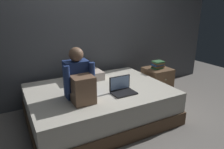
# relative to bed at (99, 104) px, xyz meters

# --- Properties ---
(ground_plane) EXTENTS (8.00, 8.00, 0.00)m
(ground_plane) POSITION_rel_bed_xyz_m (0.20, -0.30, -0.24)
(ground_plane) COLOR gray
(wall_back) EXTENTS (5.60, 0.10, 2.70)m
(wall_back) POSITION_rel_bed_xyz_m (0.20, 0.90, 1.11)
(wall_back) COLOR #4C4F54
(wall_back) RESTS_ON ground_plane
(bed) EXTENTS (2.00, 1.50, 0.48)m
(bed) POSITION_rel_bed_xyz_m (0.00, 0.00, 0.00)
(bed) COLOR brown
(bed) RESTS_ON ground_plane
(nightstand) EXTENTS (0.44, 0.46, 0.54)m
(nightstand) POSITION_rel_bed_xyz_m (1.30, 0.25, 0.03)
(nightstand) COLOR brown
(nightstand) RESTS_ON ground_plane
(person_sitting) EXTENTS (0.39, 0.44, 0.66)m
(person_sitting) POSITION_rel_bed_xyz_m (-0.36, -0.21, 0.50)
(person_sitting) COLOR navy
(person_sitting) RESTS_ON bed
(laptop) EXTENTS (0.32, 0.23, 0.22)m
(laptop) POSITION_rel_bed_xyz_m (0.21, -0.29, 0.30)
(laptop) COLOR black
(laptop) RESTS_ON bed
(pillow) EXTENTS (0.56, 0.36, 0.13)m
(pillow) POSITION_rel_bed_xyz_m (-0.05, 0.45, 0.31)
(pillow) COLOR beige
(pillow) RESTS_ON bed
(book_stack) EXTENTS (0.22, 0.16, 0.14)m
(book_stack) POSITION_rel_bed_xyz_m (1.28, 0.24, 0.37)
(book_stack) COLOR #387042
(book_stack) RESTS_ON nightstand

